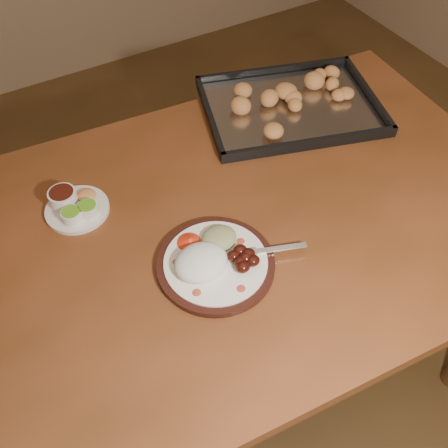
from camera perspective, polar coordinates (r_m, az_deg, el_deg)
ground at (r=1.75m, az=1.27°, el=-17.25°), size 4.00×4.00×0.00m
dining_table at (r=1.21m, az=-0.69°, el=-2.96°), size 1.57×1.01×0.75m
dinner_plate at (r=1.05m, az=-1.22°, el=-4.16°), size 0.32×0.25×0.06m
condiment_saucer at (r=1.19m, az=-16.74°, el=2.01°), size 0.15×0.15×0.05m
baking_tray at (r=1.44m, az=7.59°, el=13.33°), size 0.56×0.47×0.05m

